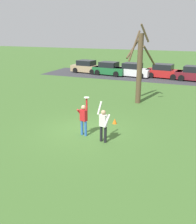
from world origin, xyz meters
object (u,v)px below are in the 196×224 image
parked_car_red (164,72)px  parked_car_tan (87,67)px  frisbee_disc (87,98)px  parked_car_green (110,69)px  bare_tree_tall (139,66)px  field_cone_orange (115,121)px  person_catcher (84,118)px  person_defender (103,123)px  parked_car_maroon (195,74)px  parked_car_white (133,70)px

parked_car_red → parked_car_tan: bearing=-173.4°
frisbee_disc → parked_car_green: bearing=105.8°
bare_tree_tall → field_cone_orange: 5.59m
person_catcher → parked_car_green: size_ratio=0.48×
person_defender → field_cone_orange: bearing=-67.5°
person_defender → field_cone_orange: 2.73m
field_cone_orange → person_catcher: bearing=-113.8°
parked_car_tan → field_cone_orange: size_ratio=13.42×
parked_car_green → parked_car_tan: bearing=178.0°
parked_car_green → parked_car_red: same height
parked_car_tan → person_defender: bearing=-56.3°
parked_car_maroon → bare_tree_tall: bare_tree_tall is taller
person_catcher → field_cone_orange: 2.56m
parked_car_green → parked_car_red: size_ratio=1.00×
person_catcher → field_cone_orange: size_ratio=6.50×
parked_car_red → bare_tree_tall: (-0.38, -11.41, 2.06)m
person_catcher → bare_tree_tall: 7.47m
bare_tree_tall → frisbee_disc: bearing=-97.8°
person_defender → parked_car_tan: 21.27m
parked_car_red → parked_car_maroon: 3.44m
person_catcher → frisbee_disc: frisbee_disc is taller
frisbee_disc → parked_car_green: size_ratio=0.06×
person_catcher → frisbee_disc: size_ratio=8.04×
person_defender → frisbee_disc: (-1.02, 0.31, 1.11)m
frisbee_disc → parked_car_maroon: 18.75m
parked_car_tan → parked_car_maroon: (13.22, -0.66, 0.00)m
parked_car_maroon → person_defender: bearing=-94.3°
person_defender → frisbee_disc: frisbee_disc is taller
bare_tree_tall → parked_car_white: bearing=106.0°
frisbee_disc → parked_car_red: frisbee_disc is taller
parked_car_tan → field_cone_orange: bearing=-53.5°
bare_tree_tall → parked_car_maroon: bearing=70.8°
parked_car_white → field_cone_orange: bearing=-72.3°
person_defender → parked_car_white: person_defender is taller
parked_car_green → bare_tree_tall: 12.75m
parked_car_maroon → field_cone_orange: bearing=-97.0°
field_cone_orange → parked_car_green: bearing=110.4°
person_catcher → person_defender: person_catcher is taller
person_catcher → parked_car_green: person_catcher is taller
frisbee_disc → parked_car_green: 18.96m
person_catcher → parked_car_maroon: 18.69m
frisbee_disc → person_defender: bearing=-16.9°
parked_car_tan → parked_car_red: same height
person_catcher → bare_tree_tall: bearing=97.3°
person_defender → frisbee_disc: bearing=0.0°
person_defender → parked_car_maroon: person_defender is taller
frisbee_disc → parked_car_white: bearing=96.8°
parked_car_white → person_catcher: bearing=-76.6°
parked_car_red → frisbee_disc: bearing=-87.0°
person_catcher → parked_car_tan: 20.41m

